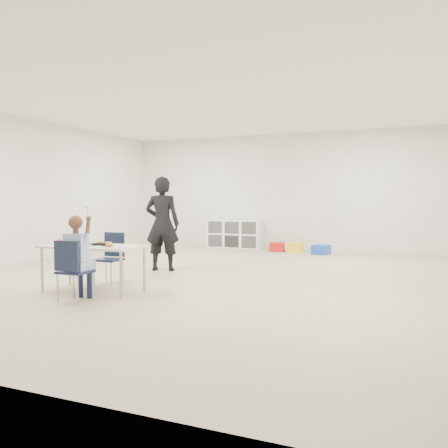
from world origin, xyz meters
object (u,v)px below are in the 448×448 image
at_px(chair_near, 75,270).
at_px(child, 75,253).
at_px(table, 93,268).
at_px(adult, 162,224).
at_px(cubby_shelf, 235,234).

xyz_separation_m(chair_near, child, (0.00, 0.00, 0.21)).
xyz_separation_m(table, adult, (-0.10, 1.96, 0.49)).
bearing_deg(child, chair_near, 0.00).
relative_size(chair_near, cubby_shelf, 0.53).
height_order(table, chair_near, chair_near).
bearing_deg(child, adult, 94.13).
bearing_deg(table, cubby_shelf, 91.58).
distance_m(child, cubby_shelf, 6.53).
distance_m(cubby_shelf, adult, 4.03).
bearing_deg(chair_near, cubby_shelf, 92.76).
bearing_deg(adult, cubby_shelf, -100.99).
height_order(cubby_shelf, adult, adult).
bearing_deg(child, cubby_shelf, 92.76).
xyz_separation_m(child, cubby_shelf, (-0.53, 6.51, -0.23)).
height_order(table, adult, adult).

